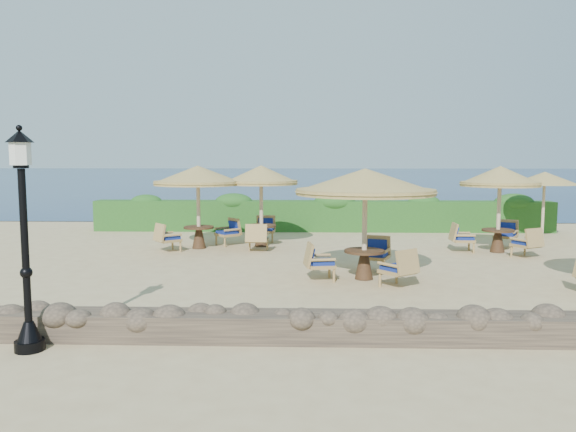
{
  "coord_description": "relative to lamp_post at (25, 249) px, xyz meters",
  "views": [
    {
      "loc": [
        -0.62,
        -14.91,
        2.92
      ],
      "look_at": [
        -1.12,
        0.47,
        1.3
      ],
      "focal_mm": 35.0,
      "sensor_mm": 36.0,
      "label": 1
    }
  ],
  "objects": [
    {
      "name": "ground",
      "position": [
        4.8,
        6.8,
        -1.55
      ],
      "size": [
        120.0,
        120.0,
        0.0
      ],
      "primitive_type": "plane",
      "color": "tan",
      "rests_on": "ground"
    },
    {
      "name": "sea",
      "position": [
        4.8,
        76.8,
        -1.55
      ],
      "size": [
        160.0,
        160.0,
        0.0
      ],
      "primitive_type": "plane",
      "color": "#0B1D48",
      "rests_on": "ground"
    },
    {
      "name": "hedge",
      "position": [
        4.8,
        14.0,
        -0.95
      ],
      "size": [
        18.0,
        0.9,
        1.2
      ],
      "primitive_type": "cube",
      "color": "#1C4B18",
      "rests_on": "ground"
    },
    {
      "name": "stone_wall",
      "position": [
        4.8,
        0.6,
        -1.33
      ],
      "size": [
        15.0,
        0.65,
        0.44
      ],
      "primitive_type": "cube",
      "color": "brown",
      "rests_on": "ground"
    },
    {
      "name": "lamp_post",
      "position": [
        0.0,
        0.0,
        0.0
      ],
      "size": [
        0.44,
        0.44,
        3.31
      ],
      "color": "black",
      "rests_on": "ground"
    },
    {
      "name": "extra_parasol",
      "position": [
        12.6,
        12.0,
        0.62
      ],
      "size": [
        2.3,
        2.3,
        2.41
      ],
      "color": "beige",
      "rests_on": "ground"
    },
    {
      "name": "cafe_set_0",
      "position": [
        5.57,
        5.18,
        0.46
      ],
      "size": [
        3.35,
        3.35,
        2.65
      ],
      "color": "beige",
      "rests_on": "ground"
    },
    {
      "name": "cafe_set_2",
      "position": [
        0.74,
        9.6,
        0.46
      ],
      "size": [
        2.82,
        2.82,
        2.65
      ],
      "color": "beige",
      "rests_on": "ground"
    },
    {
      "name": "cafe_set_3",
      "position": [
        2.72,
        10.07,
        0.37
      ],
      "size": [
        2.41,
        2.83,
        2.65
      ],
      "color": "beige",
      "rests_on": "ground"
    },
    {
      "name": "cafe_set_4",
      "position": [
        10.08,
        9.18,
        0.25
      ],
      "size": [
        2.61,
        2.77,
        2.65
      ],
      "color": "beige",
      "rests_on": "ground"
    }
  ]
}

